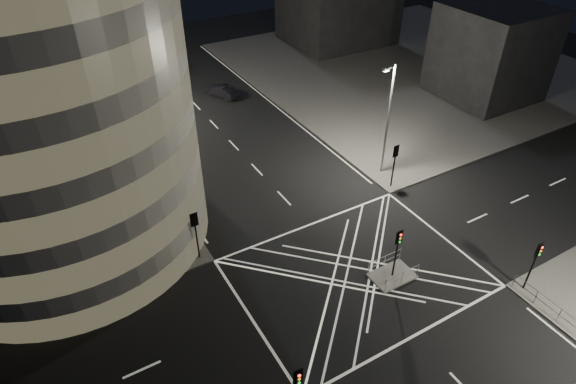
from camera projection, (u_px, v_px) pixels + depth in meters
ground at (355, 273)px, 33.34m from camera, size 120.00×120.00×0.00m
sidewalk_far_right at (410, 65)px, 63.83m from camera, size 42.00×42.00×0.15m
central_island at (392, 276)px, 33.05m from camera, size 3.00×2.00×0.15m
building_right_near at (491, 52)px, 53.56m from camera, size 10.00×10.00×10.00m
tree_a at (156, 195)px, 32.48m from camera, size 3.82×3.82×6.94m
tree_b at (133, 158)px, 36.85m from camera, size 4.84×4.84×7.22m
tree_c at (114, 129)px, 41.22m from camera, size 4.13×4.13×6.48m
tree_d at (95, 90)px, 44.67m from camera, size 4.63×4.63×8.03m
tree_e at (85, 78)px, 49.46m from camera, size 3.62×3.62×6.42m
traffic_signal_fl at (195, 227)px, 32.80m from camera, size 0.55×0.22×4.00m
traffic_signal_fr at (395, 158)px, 39.91m from camera, size 0.55×0.22×4.00m
traffic_signal_nr at (536, 258)px, 30.42m from camera, size 0.55×0.22×4.00m
traffic_signal_island at (398, 245)px, 31.37m from camera, size 0.55×0.22×4.00m
street_lamp_left_near at (156, 162)px, 34.61m from camera, size 1.25×0.25×10.00m
street_lamp_left_far at (100, 76)px, 47.17m from camera, size 1.25×0.25×10.00m
street_lamp_right_far at (388, 118)px, 40.14m from camera, size 1.25×0.25×10.00m
railing_island_south at (402, 278)px, 32.05m from camera, size 2.80×0.06×1.10m
railing_island_north at (385, 261)px, 33.31m from camera, size 2.80×0.06×1.10m
sedan at (222, 91)px, 55.87m from camera, size 3.02×4.38×1.37m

